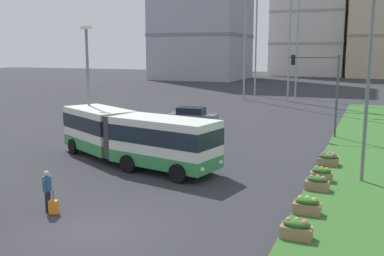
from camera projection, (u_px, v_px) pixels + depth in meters
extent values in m
plane|color=#2D2D33|center=(99.00, 231.00, 16.31)|extent=(260.00, 260.00, 0.00)
cube|color=silver|center=(165.00, 141.00, 23.99)|extent=(6.38, 3.66, 2.55)
cube|color=#338C47|center=(165.00, 158.00, 24.14)|extent=(6.40, 3.68, 0.70)
cube|color=#19232D|center=(165.00, 134.00, 23.91)|extent=(6.43, 3.71, 0.90)
cube|color=silver|center=(99.00, 128.00, 28.02)|extent=(5.76, 4.67, 2.55)
cube|color=#338C47|center=(100.00, 143.00, 28.18)|extent=(5.79, 4.69, 0.70)
cube|color=#19232D|center=(99.00, 122.00, 27.95)|extent=(5.82, 4.72, 0.90)
cylinder|color=#383838|center=(124.00, 136.00, 25.65)|extent=(2.40, 2.40, 2.45)
cylinder|color=black|center=(205.00, 163.00, 24.22)|extent=(1.04, 0.48, 1.00)
cylinder|color=black|center=(178.00, 173.00, 22.18)|extent=(1.04, 0.48, 1.00)
cylinder|color=black|center=(156.00, 155.00, 26.10)|extent=(1.04, 0.48, 1.00)
cylinder|color=black|center=(128.00, 164.00, 24.07)|extent=(1.04, 0.48, 1.00)
cylinder|color=black|center=(108.00, 142.00, 30.00)|extent=(1.01, 0.72, 1.00)
cylinder|color=black|center=(73.00, 146.00, 28.45)|extent=(1.01, 0.72, 1.00)
sphere|color=#F9EFC6|center=(220.00, 162.00, 23.20)|extent=(0.24, 0.24, 0.24)
sphere|color=#F9EFC6|center=(202.00, 170.00, 21.74)|extent=(0.24, 0.24, 0.24)
cube|color=slate|center=(193.00, 118.00, 39.88)|extent=(4.54, 2.17, 0.80)
cube|color=black|center=(191.00, 111.00, 39.80)|extent=(2.51, 1.88, 0.60)
cylinder|color=black|center=(211.00, 120.00, 40.32)|extent=(0.66, 0.27, 0.64)
cylinder|color=black|center=(206.00, 123.00, 38.63)|extent=(0.66, 0.27, 0.64)
cylinder|color=black|center=(180.00, 119.00, 41.22)|extent=(0.66, 0.27, 0.64)
cylinder|color=black|center=(174.00, 122.00, 39.53)|extent=(0.66, 0.27, 0.64)
cylinder|color=black|center=(49.00, 200.00, 18.35)|extent=(0.16, 0.16, 0.90)
cylinder|color=black|center=(47.00, 202.00, 18.15)|extent=(0.16, 0.16, 0.90)
cylinder|color=#23517A|center=(47.00, 183.00, 18.12)|extent=(0.36, 0.36, 0.60)
sphere|color=tan|center=(46.00, 174.00, 18.05)|extent=(0.24, 0.24, 0.24)
cylinder|color=#23517A|center=(49.00, 183.00, 18.37)|extent=(0.10, 0.10, 0.55)
cylinder|color=#23517A|center=(45.00, 186.00, 17.90)|extent=(0.10, 0.10, 0.55)
cube|color=orange|center=(54.00, 207.00, 17.92)|extent=(0.42, 0.35, 0.56)
cylinder|color=black|center=(53.00, 196.00, 17.84)|extent=(0.03, 0.03, 0.40)
cube|color=#937051|center=(296.00, 232.00, 15.47)|extent=(1.10, 0.56, 0.44)
ellipsoid|color=#2D6B28|center=(297.00, 223.00, 15.41)|extent=(0.99, 0.50, 0.28)
sphere|color=#EF7566|center=(289.00, 220.00, 15.50)|extent=(0.20, 0.20, 0.20)
sphere|color=#EF7566|center=(297.00, 220.00, 15.47)|extent=(0.20, 0.20, 0.20)
sphere|color=#EF7566|center=(305.00, 223.00, 15.23)|extent=(0.20, 0.20, 0.20)
cube|color=#937051|center=(307.00, 208.00, 17.80)|extent=(1.10, 0.56, 0.44)
ellipsoid|color=#2D6B28|center=(307.00, 201.00, 17.74)|extent=(0.99, 0.50, 0.28)
sphere|color=yellow|center=(300.00, 198.00, 17.83)|extent=(0.20, 0.20, 0.20)
sphere|color=yellow|center=(308.00, 198.00, 17.80)|extent=(0.20, 0.20, 0.20)
sphere|color=yellow|center=(314.00, 200.00, 17.56)|extent=(0.20, 0.20, 0.20)
cube|color=#937051|center=(317.00, 186.00, 20.82)|extent=(1.10, 0.56, 0.44)
ellipsoid|color=#2D6B28|center=(317.00, 179.00, 20.77)|extent=(0.99, 0.50, 0.28)
sphere|color=#EF7566|center=(311.00, 176.00, 20.86)|extent=(0.20, 0.20, 0.20)
sphere|color=#EF7566|center=(318.00, 177.00, 20.82)|extent=(0.20, 0.20, 0.20)
sphere|color=#EF7566|center=(324.00, 178.00, 20.59)|extent=(0.20, 0.20, 0.20)
cube|color=#937051|center=(321.00, 177.00, 22.32)|extent=(1.10, 0.56, 0.44)
ellipsoid|color=#2D6B28|center=(321.00, 170.00, 22.27)|extent=(0.99, 0.50, 0.28)
sphere|color=orange|center=(316.00, 168.00, 22.36)|extent=(0.20, 0.20, 0.20)
sphere|color=orange|center=(322.00, 168.00, 22.32)|extent=(0.20, 0.20, 0.20)
sphere|color=orange|center=(327.00, 169.00, 22.09)|extent=(0.20, 0.20, 0.20)
cube|color=#937051|center=(328.00, 162.00, 25.31)|extent=(1.10, 0.56, 0.44)
ellipsoid|color=#2D6B28|center=(328.00, 156.00, 25.25)|extent=(0.99, 0.50, 0.28)
sphere|color=#D14C99|center=(323.00, 154.00, 25.34)|extent=(0.20, 0.20, 0.20)
sphere|color=#D14C99|center=(328.00, 154.00, 25.31)|extent=(0.20, 0.20, 0.20)
sphere|color=#D14C99|center=(333.00, 155.00, 25.08)|extent=(0.20, 0.20, 0.20)
cube|color=#937051|center=(328.00, 161.00, 25.55)|extent=(1.10, 0.56, 0.44)
ellipsoid|color=#2D6B28|center=(329.00, 155.00, 25.49)|extent=(0.99, 0.50, 0.28)
sphere|color=#D14C99|center=(324.00, 153.00, 25.58)|extent=(0.20, 0.20, 0.20)
sphere|color=#D14C99|center=(329.00, 153.00, 25.55)|extent=(0.20, 0.20, 0.20)
sphere|color=#D14C99|center=(334.00, 154.00, 25.32)|extent=(0.20, 0.20, 0.20)
cylinder|color=#474C51|center=(337.00, 97.00, 33.31)|extent=(0.16, 0.16, 6.32)
cylinder|color=#474C51|center=(314.00, 57.00, 33.49)|extent=(3.68, 0.10, 0.10)
cube|color=black|center=(293.00, 60.00, 34.11)|extent=(0.28, 0.28, 0.80)
sphere|color=red|center=(293.00, 57.00, 34.07)|extent=(0.16, 0.16, 0.16)
sphere|color=yellow|center=(293.00, 60.00, 34.11)|extent=(0.16, 0.16, 0.16)
sphere|color=green|center=(293.00, 63.00, 34.16)|extent=(0.16, 0.16, 0.16)
cylinder|color=slate|center=(88.00, 91.00, 29.23)|extent=(0.18, 0.18, 8.00)
cube|color=white|center=(86.00, 28.00, 28.52)|extent=(0.70, 0.28, 0.20)
cylinder|color=slate|center=(368.00, 90.00, 21.59)|extent=(0.18, 0.18, 9.37)
cube|color=gray|center=(202.00, 36.00, 105.17)|extent=(20.20, 19.79, 0.70)
cube|color=#A4A099|center=(309.00, 44.00, 120.50)|extent=(19.22, 15.41, 0.70)
cube|color=#A4A099|center=(310.00, 13.00, 119.08)|extent=(19.22, 15.41, 0.70)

